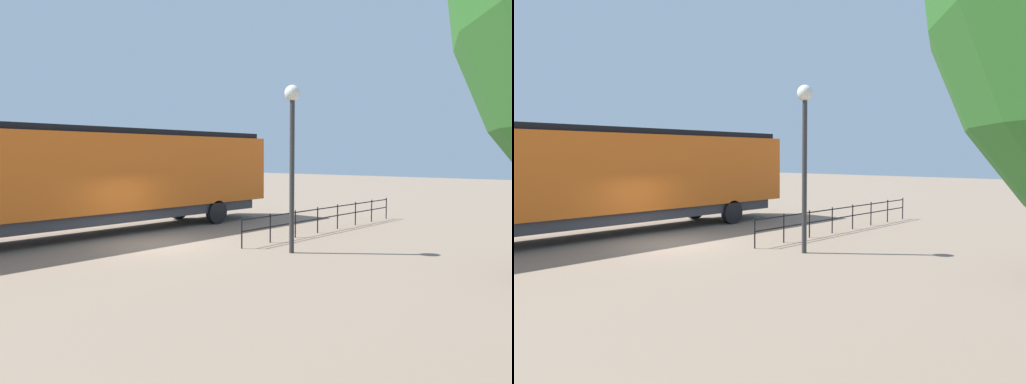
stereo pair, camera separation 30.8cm
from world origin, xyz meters
TOP-DOWN VIEW (x-y plane):
  - ground_plane at (0.00, 0.00)m, footprint 120.00×120.00m
  - locomotive at (-3.62, 0.04)m, footprint 3.07×18.02m
  - lamp_post at (4.63, 1.97)m, footprint 0.51×0.51m
  - platform_fence at (2.88, 6.82)m, footprint 0.05×10.80m

SIDE VIEW (x-z plane):
  - ground_plane at x=0.00m, z-range 0.00..0.00m
  - platform_fence at x=2.88m, z-range 0.16..1.23m
  - locomotive at x=-3.62m, z-range 0.25..4.55m
  - lamp_post at x=4.63m, z-range 1.16..6.62m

